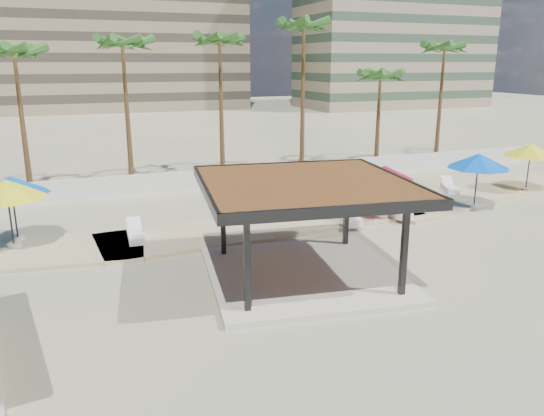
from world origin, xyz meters
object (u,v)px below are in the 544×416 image
(lounger_c, at_px, (349,218))
(umbrella_c, at_px, (385,173))
(lounger_d, at_px, (450,188))
(lounger_b, at_px, (393,212))
(lounger_a, at_px, (136,235))
(pavilion_central, at_px, (305,220))

(lounger_c, bearing_deg, umbrella_c, -80.18)
(umbrella_c, xyz_separation_m, lounger_d, (6.95, 3.44, -2.10))
(lounger_b, bearing_deg, lounger_c, 76.34)
(lounger_c, bearing_deg, lounger_b, -78.21)
(lounger_a, bearing_deg, umbrella_c, -92.67)
(lounger_a, xyz_separation_m, lounger_b, (12.60, -1.11, 0.00))
(lounger_a, relative_size, lounger_c, 0.89)
(pavilion_central, bearing_deg, lounger_c, 55.07)
(lounger_c, bearing_deg, lounger_d, -57.65)
(lounger_b, relative_size, lounger_c, 0.94)
(pavilion_central, bearing_deg, lounger_a, 138.65)
(lounger_c, bearing_deg, pavilion_central, 148.16)
(pavilion_central, relative_size, lounger_a, 4.03)
(lounger_b, height_order, lounger_c, lounger_c)
(umbrella_c, bearing_deg, pavilion_central, -142.87)
(lounger_a, bearing_deg, lounger_b, -92.05)
(umbrella_c, height_order, lounger_c, umbrella_c)
(umbrella_c, distance_m, lounger_a, 12.16)
(pavilion_central, xyz_separation_m, lounger_d, (13.58, 8.47, -1.83))
(pavilion_central, height_order, lounger_b, pavilion_central)
(pavilion_central, bearing_deg, lounger_b, 43.10)
(umbrella_c, xyz_separation_m, lounger_a, (-11.92, 1.18, -2.09))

